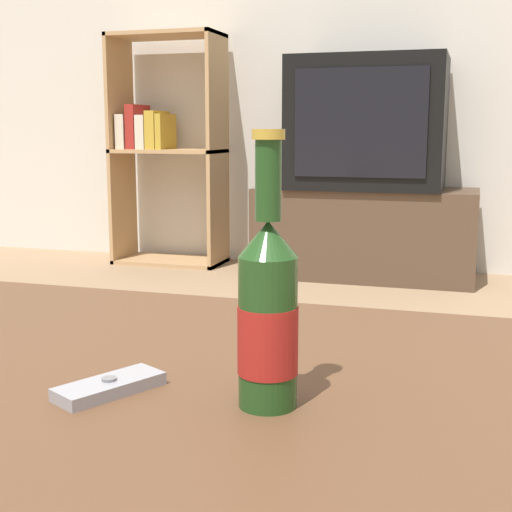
{
  "coord_description": "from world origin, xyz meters",
  "views": [
    {
      "loc": [
        0.32,
        -0.75,
        0.72
      ],
      "look_at": [
        0.02,
        0.22,
        0.54
      ],
      "focal_mm": 50.0,
      "sensor_mm": 36.0,
      "label": 1
    }
  ],
  "objects_px": {
    "television": "(367,123)",
    "beer_bottle": "(268,313)",
    "cell_phone": "(110,386)",
    "bookshelf": "(162,145)",
    "tv_stand": "(365,233)"
  },
  "relations": [
    {
      "from": "television",
      "to": "bookshelf",
      "type": "xyz_separation_m",
      "value": [
        -1.12,
        0.08,
        -0.11
      ]
    },
    {
      "from": "beer_bottle",
      "to": "cell_phone",
      "type": "distance_m",
      "value": 0.2
    },
    {
      "from": "television",
      "to": "cell_phone",
      "type": "height_order",
      "value": "television"
    },
    {
      "from": "tv_stand",
      "to": "television",
      "type": "height_order",
      "value": "television"
    },
    {
      "from": "cell_phone",
      "to": "television",
      "type": "bearing_deg",
      "value": 120.69
    },
    {
      "from": "cell_phone",
      "to": "bookshelf",
      "type": "bearing_deg",
      "value": 141.18
    },
    {
      "from": "beer_bottle",
      "to": "cell_phone",
      "type": "height_order",
      "value": "beer_bottle"
    },
    {
      "from": "tv_stand",
      "to": "bookshelf",
      "type": "xyz_separation_m",
      "value": [
        -1.12,
        0.07,
        0.42
      ]
    },
    {
      "from": "television",
      "to": "tv_stand",
      "type": "bearing_deg",
      "value": 90.0
    },
    {
      "from": "television",
      "to": "beer_bottle",
      "type": "distance_m",
      "value": 2.84
    },
    {
      "from": "television",
      "to": "cell_phone",
      "type": "xyz_separation_m",
      "value": [
        0.15,
        -2.83,
        -0.3
      ]
    },
    {
      "from": "bookshelf",
      "to": "beer_bottle",
      "type": "xyz_separation_m",
      "value": [
        1.44,
        -2.89,
        -0.1
      ]
    },
    {
      "from": "television",
      "to": "cell_phone",
      "type": "bearing_deg",
      "value": -87.04
    },
    {
      "from": "beer_bottle",
      "to": "television",
      "type": "bearing_deg",
      "value": 96.47
    },
    {
      "from": "tv_stand",
      "to": "cell_phone",
      "type": "xyz_separation_m",
      "value": [
        0.15,
        -2.84,
        0.23
      ]
    }
  ]
}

